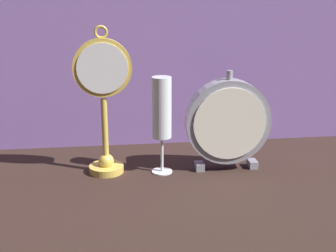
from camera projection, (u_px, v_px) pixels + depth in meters
The scene contains 4 objects.
ground_plane at pixel (173, 193), 0.98m from camera, with size 4.00×4.00×0.00m, color black.
pocket_watch_on_stand at pixel (104, 100), 1.04m from camera, with size 0.13×0.08×0.34m.
mantel_clock_silver at pixel (228, 122), 1.08m from camera, with size 0.20×0.04×0.24m.
champagne_flute at pixel (162, 114), 1.05m from camera, with size 0.05×0.05×0.23m.
Camera 1 is at (-0.12, -0.89, 0.42)m, focal length 50.00 mm.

